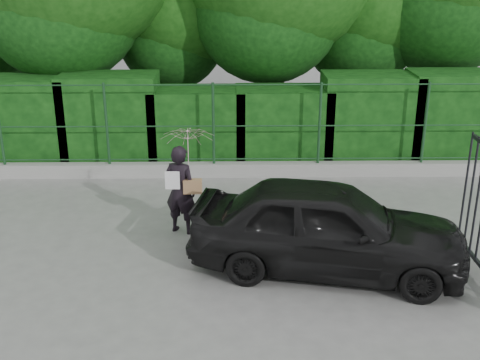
{
  "coord_description": "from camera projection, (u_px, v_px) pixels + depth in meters",
  "views": [
    {
      "loc": [
        0.78,
        -8.07,
        4.61
      ],
      "look_at": [
        0.93,
        1.3,
        1.1
      ],
      "focal_mm": 45.0,
      "sensor_mm": 36.0,
      "label": 1
    }
  ],
  "objects": [
    {
      "name": "fence",
      "position": [
        205.0,
        124.0,
        12.96
      ],
      "size": [
        14.13,
        0.06,
        1.8
      ],
      "color": "#193F20",
      "rests_on": "kerb"
    },
    {
      "name": "ground",
      "position": [
        181.0,
        278.0,
        9.16
      ],
      "size": [
        80.0,
        80.0,
        0.0
      ],
      "primitive_type": "plane",
      "color": "gray"
    },
    {
      "name": "car",
      "position": [
        328.0,
        227.0,
        9.19
      ],
      "size": [
        4.46,
        2.53,
        1.43
      ],
      "primitive_type": "imported",
      "rotation": [
        0.0,
        0.0,
        1.36
      ],
      "color": "black",
      "rests_on": "ground"
    },
    {
      "name": "woman",
      "position": [
        186.0,
        165.0,
        10.3
      ],
      "size": [
        0.95,
        0.94,
        1.89
      ],
      "color": "black",
      "rests_on": "ground"
    },
    {
      "name": "kerb",
      "position": [
        196.0,
        170.0,
        13.32
      ],
      "size": [
        14.0,
        0.25,
        0.3
      ],
      "primitive_type": "cube",
      "color": "#9E9E99",
      "rests_on": "ground"
    },
    {
      "name": "hedge",
      "position": [
        196.0,
        121.0,
        13.96
      ],
      "size": [
        14.2,
        1.2,
        2.13
      ],
      "color": "black",
      "rests_on": "ground"
    }
  ]
}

